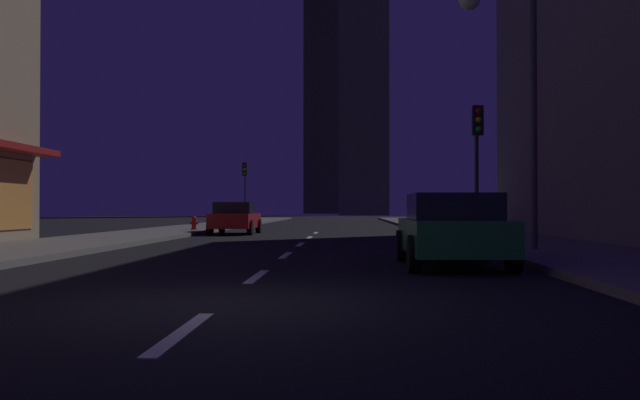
# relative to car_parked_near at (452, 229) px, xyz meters

# --- Properties ---
(ground_plane) EXTENTS (78.00, 136.00, 0.10)m
(ground_plane) POSITION_rel_car_parked_near_xyz_m (-3.60, 26.69, -0.79)
(ground_plane) COLOR black
(sidewalk_right) EXTENTS (4.00, 76.00, 0.15)m
(sidewalk_right) POSITION_rel_car_parked_near_xyz_m (3.40, 26.69, -0.67)
(sidewalk_right) COLOR #605E59
(sidewalk_right) RESTS_ON ground
(sidewalk_left) EXTENTS (4.00, 76.00, 0.15)m
(sidewalk_left) POSITION_rel_car_parked_near_xyz_m (-10.60, 26.69, -0.67)
(sidewalk_left) COLOR #605E59
(sidewalk_left) RESTS_ON ground
(lane_marking_center) EXTENTS (0.16, 28.20, 0.01)m
(lane_marking_center) POSITION_rel_car_parked_near_xyz_m (-3.60, 5.69, -0.73)
(lane_marking_center) COLOR silver
(lane_marking_center) RESTS_ON ground
(skyscraper_distant_tall) EXTENTS (8.34, 6.22, 53.63)m
(skyscraper_distant_tall) POSITION_rel_car_parked_near_xyz_m (-8.24, 146.75, 26.08)
(skyscraper_distant_tall) COLOR #39362A
(skyscraper_distant_tall) RESTS_ON ground
(skyscraper_distant_mid) EXTENTS (8.77, 6.94, 61.44)m
(skyscraper_distant_mid) POSITION_rel_car_parked_near_xyz_m (0.68, 106.40, 29.98)
(skyscraper_distant_mid) COLOR brown
(skyscraper_distant_mid) RESTS_ON ground
(car_parked_near) EXTENTS (1.98, 4.24, 1.45)m
(car_parked_near) POSITION_rel_car_parked_near_xyz_m (0.00, 0.00, 0.00)
(car_parked_near) COLOR #1E722D
(car_parked_near) RESTS_ON ground
(car_parked_far) EXTENTS (1.98, 4.24, 1.45)m
(car_parked_far) POSITION_rel_car_parked_near_xyz_m (-7.20, 17.14, 0.00)
(car_parked_far) COLOR #B21919
(car_parked_far) RESTS_ON ground
(fire_hydrant_far_left) EXTENTS (0.42, 0.30, 0.65)m
(fire_hydrant_far_left) POSITION_rel_car_parked_near_xyz_m (-9.50, 18.91, -0.29)
(fire_hydrant_far_left) COLOR red
(fire_hydrant_far_left) RESTS_ON sidewalk_left
(traffic_light_near_right) EXTENTS (0.32, 0.48, 4.20)m
(traffic_light_near_right) POSITION_rel_car_parked_near_xyz_m (1.90, 7.34, 2.45)
(traffic_light_near_right) COLOR #2D2D2D
(traffic_light_near_right) RESTS_ON sidewalk_right
(traffic_light_far_left) EXTENTS (0.32, 0.48, 4.20)m
(traffic_light_far_left) POSITION_rel_car_parked_near_xyz_m (-9.10, 32.46, 2.45)
(traffic_light_far_left) COLOR #2D2D2D
(traffic_light_far_left) RESTS_ON sidewalk_left
(street_lamp_right) EXTENTS (1.96, 0.56, 6.58)m
(street_lamp_right) POSITION_rel_car_parked_near_xyz_m (1.78, 3.61, 4.33)
(street_lamp_right) COLOR #38383D
(street_lamp_right) RESTS_ON sidewalk_right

